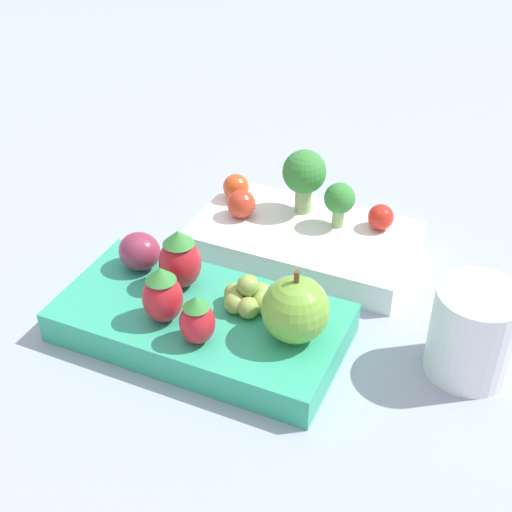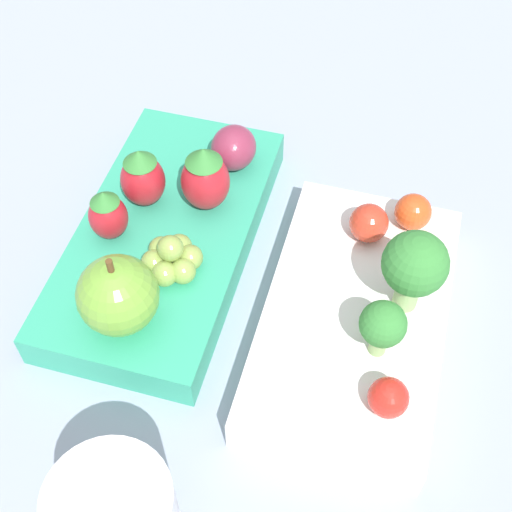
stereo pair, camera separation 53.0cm
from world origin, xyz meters
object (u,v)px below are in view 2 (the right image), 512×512
at_px(bento_box_fruit, 166,238).
at_px(strawberry_1, 108,214).
at_px(broccoli_floret_1, 383,326).
at_px(cherry_tomato_0, 413,212).
at_px(broccoli_floret_0, 416,260).
at_px(grape_cluster, 172,258).
at_px(strawberry_0, 142,177).
at_px(bento_box_savoury, 354,320).
at_px(cherry_tomato_1, 388,398).
at_px(cherry_tomato_2, 369,223).
at_px(strawberry_2, 205,178).
at_px(plum, 234,148).
at_px(apple, 118,295).

distance_m(bento_box_fruit, strawberry_1, 0.05).
xyz_separation_m(broccoli_floret_1, cherry_tomato_0, (-0.11, -0.00, -0.01)).
relative_size(broccoli_floret_0, grape_cluster, 1.51).
bearing_deg(strawberry_0, bento_box_savoury, 76.74).
height_order(broccoli_floret_0, cherry_tomato_1, broccoli_floret_0).
distance_m(cherry_tomato_0, cherry_tomato_2, 0.03).
relative_size(bento_box_savoury, broccoli_floret_0, 3.35).
bearing_deg(strawberry_2, plum, 174.76).
bearing_deg(bento_box_fruit, plum, 162.16).
xyz_separation_m(cherry_tomato_0, plum, (-0.01, -0.14, 0.00)).
xyz_separation_m(broccoli_floret_0, strawberry_2, (-0.03, -0.15, -0.01)).
bearing_deg(strawberry_2, bento_box_fruit, -33.08).
bearing_deg(apple, cherry_tomato_0, 132.14).
bearing_deg(grape_cluster, strawberry_2, -178.97).
bearing_deg(bento_box_savoury, apple, -67.17).
height_order(bento_box_fruit, strawberry_2, strawberry_2).
height_order(bento_box_savoury, apple, apple).
height_order(broccoli_floret_1, strawberry_2, strawberry_2).
bearing_deg(strawberry_2, broccoli_floret_1, 61.93).
bearing_deg(cherry_tomato_0, strawberry_0, -77.08).
height_order(broccoli_floret_1, cherry_tomato_0, broccoli_floret_1).
distance_m(broccoli_floret_0, strawberry_2, 0.16).
bearing_deg(bento_box_fruit, broccoli_floret_0, 89.35).
distance_m(bento_box_savoury, cherry_tomato_0, 0.09).
relative_size(apple, strawberry_1, 1.45).
height_order(strawberry_0, plum, strawberry_0).
xyz_separation_m(strawberry_0, plum, (-0.06, 0.05, -0.01)).
distance_m(cherry_tomato_2, grape_cluster, 0.13).
bearing_deg(strawberry_0, cherry_tomato_1, 63.43).
bearing_deg(plum, apple, -6.02).
xyz_separation_m(broccoli_floret_1, plum, (-0.12, -0.14, -0.01)).
relative_size(broccoli_floret_0, strawberry_2, 1.18).
distance_m(bento_box_fruit, strawberry_2, 0.05).
bearing_deg(plum, cherry_tomato_2, 72.81).
relative_size(broccoli_floret_1, strawberry_0, 0.90).
height_order(bento_box_savoury, strawberry_0, strawberry_0).
relative_size(cherry_tomato_1, plum, 0.66).
xyz_separation_m(cherry_tomato_1, apple, (-0.00, -0.17, 0.01)).
xyz_separation_m(strawberry_1, grape_cluster, (0.01, 0.05, -0.01)).
relative_size(bento_box_fruit, strawberry_0, 4.88).
height_order(broccoli_floret_1, cherry_tomato_1, broccoli_floret_1).
distance_m(cherry_tomato_0, strawberry_0, 0.19).
bearing_deg(broccoli_floret_1, cherry_tomato_2, -161.62).
height_order(bento_box_fruit, cherry_tomato_0, cherry_tomato_0).
bearing_deg(cherry_tomato_2, strawberry_0, -82.27).
bearing_deg(broccoli_floret_0, bento_box_savoury, -55.55).
bearing_deg(apple, broccoli_floret_0, 114.97).
height_order(broccoli_floret_0, strawberry_2, broccoli_floret_0).
relative_size(broccoli_floret_0, plum, 1.73).
relative_size(bento_box_savoury, cherry_tomato_1, 8.74).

